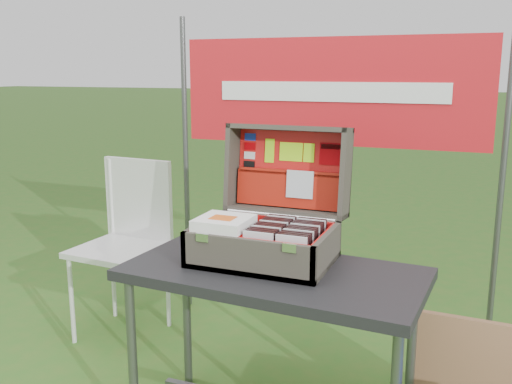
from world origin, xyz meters
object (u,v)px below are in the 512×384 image
at_px(suitcase, 269,195).
at_px(cardboard_box, 462,374).
at_px(table, 273,354).
at_px(chair, 119,252).

bearing_deg(suitcase, cardboard_box, 15.82).
relative_size(table, chair, 1.17).
bearing_deg(suitcase, chair, 158.36).
bearing_deg(cardboard_box, chair, 176.44).
bearing_deg(cardboard_box, table, -151.04).
relative_size(chair, cardboard_box, 2.09).
bearing_deg(table, cardboard_box, 30.02).
relative_size(table, cardboard_box, 2.45).
bearing_deg(table, chair, 157.31).
distance_m(suitcase, cardboard_box, 1.05).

